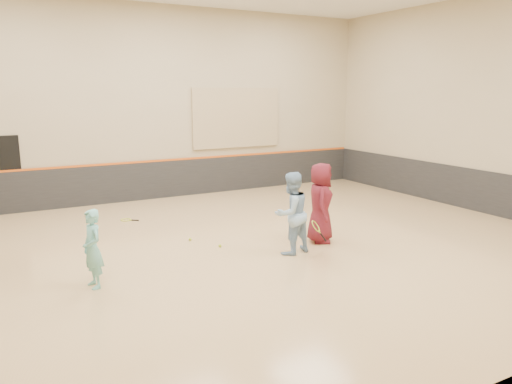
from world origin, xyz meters
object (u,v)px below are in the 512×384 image
girl (93,249)px  young_man (321,203)px  instructor (291,213)px  spare_racket (126,220)px

girl → young_man: young_man is taller
instructor → young_man: size_ratio=0.96×
instructor → spare_racket: size_ratio=2.83×
spare_racket → girl: bearing=-110.8°
girl → young_man: bearing=83.4°
girl → instructor: (4.05, -0.08, 0.17)m
girl → spare_racket: girl is taller
instructor → young_man: 1.11m
young_man → spare_racket: young_man is taller
girl → young_man: (5.09, 0.30, 0.21)m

